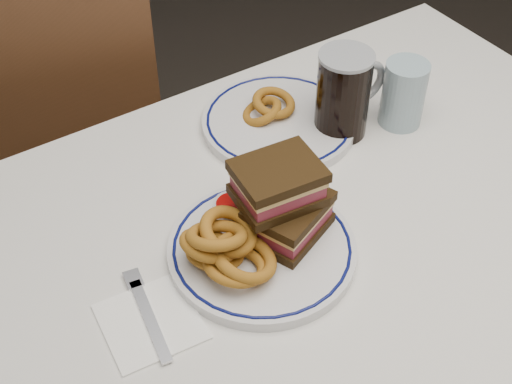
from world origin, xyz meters
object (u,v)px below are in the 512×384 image
reuben_sandwich (283,200)px  beer_mug (345,93)px  far_plate (279,122)px  chair_far (62,130)px  main_plate (262,249)px

reuben_sandwich → beer_mug: (0.24, 0.16, -0.00)m
far_plate → reuben_sandwich: bearing=-123.6°
beer_mug → far_plate: 0.13m
reuben_sandwich → far_plate: 0.29m
reuben_sandwich → far_plate: size_ratio=0.54×
chair_far → beer_mug: chair_far is taller
main_plate → far_plate: size_ratio=1.02×
reuben_sandwich → far_plate: (0.15, 0.23, -0.07)m
chair_far → reuben_sandwich: size_ratio=6.29×
reuben_sandwich → beer_mug: bearing=33.6°
beer_mug → far_plate: size_ratio=0.57×
chair_far → beer_mug: (0.35, -0.58, 0.32)m
chair_far → beer_mug: 0.75m
far_plate → main_plate: bearing=-129.3°
chair_far → main_plate: size_ratio=3.32×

